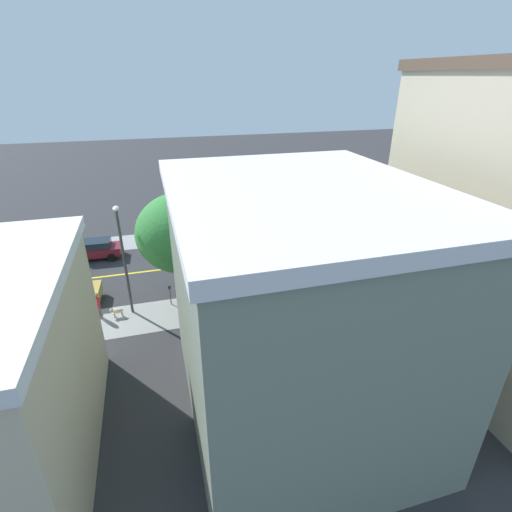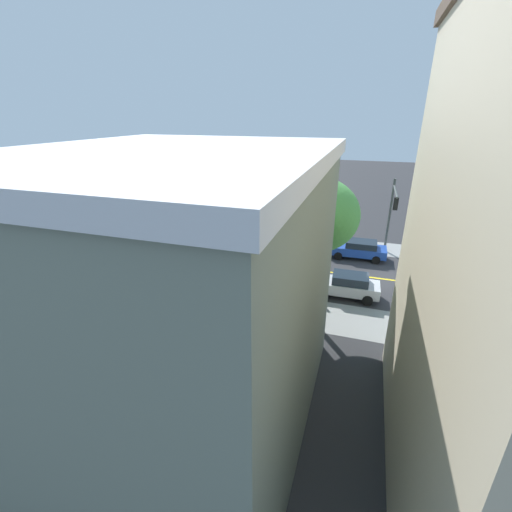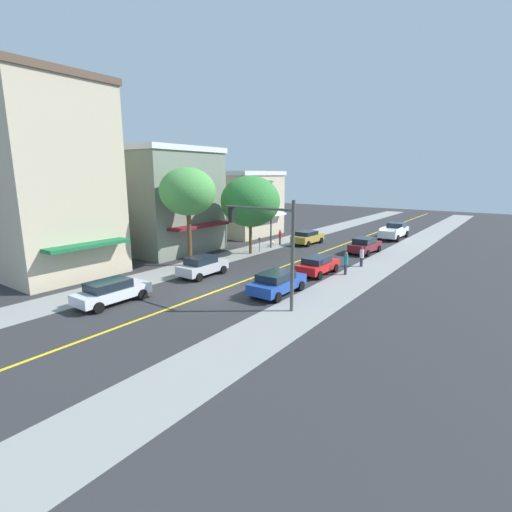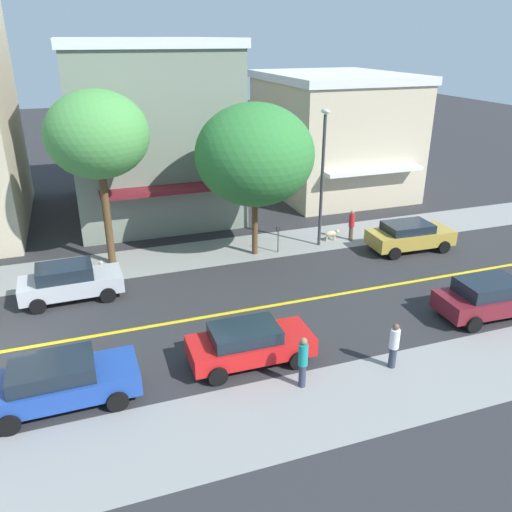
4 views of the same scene
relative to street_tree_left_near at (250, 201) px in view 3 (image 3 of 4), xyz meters
name	(u,v)px [view 3 (image 3 of 4)]	position (x,y,z in m)	size (l,w,h in m)	color
ground_plane	(215,292)	(5.45, -11.30, -5.04)	(140.00, 140.00, 0.00)	#2D2D30
sidewalk_left	(152,277)	(-0.85, -11.30, -5.03)	(3.44, 126.00, 0.01)	gray
sidewalk_right	(298,312)	(11.74, -11.30, -5.03)	(3.44, 126.00, 0.01)	gray
road_centerline_stripe	(215,292)	(5.45, -11.30, -5.04)	(0.20, 126.00, 0.00)	yellow
corner_shop_building	(35,180)	(-9.52, -14.91, 2.12)	(13.44, 8.01, 14.29)	beige
brick_apartment_block	(154,199)	(-9.52, -3.63, 0.03)	(12.90, 9.42, 10.12)	gray
pale_office_building	(233,203)	(-9.52, 8.99, -1.05)	(11.54, 8.73, 7.95)	beige
street_tree_left_near	(250,201)	(0.00, 0.00, 0.00)	(5.66, 5.66, 7.45)	brown
street_tree_right_corner	(188,192)	(-1.21, -6.94, 1.12)	(4.58, 4.58, 8.13)	brown
fire_hydrant	(199,264)	(0.39, -7.52, -4.62)	(0.44, 0.24, 0.85)	silver
parking_meter	(259,243)	(0.24, 1.17, -4.11)	(0.12, 0.18, 1.41)	#4C4C51
traffic_light_mast	(271,237)	(9.90, -11.41, -0.93)	(4.79, 0.32, 6.22)	#474C47
street_lamp	(271,207)	(-0.01, 3.60, -0.76)	(0.70, 0.36, 7.00)	#38383D
red_sedan_right_curb	(318,265)	(8.89, -3.30, -4.30)	(1.98, 4.19, 1.39)	red
white_sedan_left_curb	(111,291)	(2.01, -16.59, -4.28)	(1.96, 4.47, 1.43)	silver
silver_sedan_left_curb	(202,266)	(2.06, -8.87, -4.23)	(1.99, 4.15, 1.55)	#B7BABF
gold_sedan_left_curb	(307,237)	(2.13, 7.67, -4.26)	(2.19, 4.37, 1.46)	#B29338
blue_sedan_right_curb	(277,282)	(9.02, -9.28, -4.26)	(2.12, 4.47, 1.47)	#1E429E
maroon_sedan_right_curb	(365,245)	(9.00, 6.61, -4.23)	(2.15, 4.36, 1.54)	maroon
white_pickup_truck	(394,231)	(8.77, 17.13, -4.11)	(2.37, 6.12, 1.81)	silver
pedestrian_white_shirt	(362,256)	(10.74, 1.10, -4.16)	(0.33, 0.33, 1.65)	#33384C
pedestrian_red_shirt	(280,237)	(-0.10, 5.54, -4.15)	(0.31, 0.31, 1.66)	brown
pedestrian_teal_shirt	(346,262)	(10.69, -2.15, -4.08)	(0.30, 0.30, 1.77)	#33384C
small_dog	(273,242)	(-0.31, 4.50, -4.63)	(0.32, 0.82, 0.62)	#C6B28C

